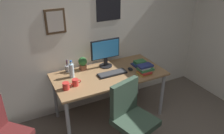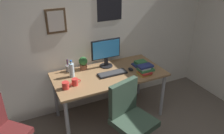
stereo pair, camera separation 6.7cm
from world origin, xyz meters
The scene contains 14 objects.
wall_back centered at (0.00, 2.15, 1.30)m, with size 4.40×0.10×2.60m.
desk centered at (0.12, 1.67, 0.68)m, with size 1.61×0.80×0.76m.
office_chair centered at (0.07, 0.96, 0.53)m, with size 0.58×0.59×0.95m.
side_chair centered at (-1.37, 1.37, 0.50)m, with size 0.59×0.59×0.88m.
monitor centered at (0.18, 1.91, 1.00)m, with size 0.46×0.20×0.43m.
keyboard centered at (0.15, 1.63, 0.77)m, with size 0.43×0.15×0.03m.
computer_mouse centered at (0.45, 1.62, 0.78)m, with size 0.06×0.11×0.04m.
water_bottle centered at (-0.39, 1.81, 0.86)m, with size 0.07×0.07×0.25m.
coffee_mug_near centered at (-0.42, 1.57, 0.81)m, with size 0.12×0.08×0.09m.
coffee_mug_far centered at (-0.56, 1.53, 0.81)m, with size 0.13×0.09×0.10m.
potted_plant centered at (-0.17, 1.97, 0.86)m, with size 0.13×0.13×0.20m.
pen_cup centered at (-0.40, 1.99, 0.81)m, with size 0.07×0.07×0.20m.
book_stack_left centered at (0.57, 1.42, 0.83)m, with size 0.23×0.18×0.15m.
book_stack_right centered at (0.66, 1.70, 0.80)m, with size 0.20×0.16×0.08m.
Camera 2 is at (-1.05, -0.90, 2.27)m, focal length 35.28 mm.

